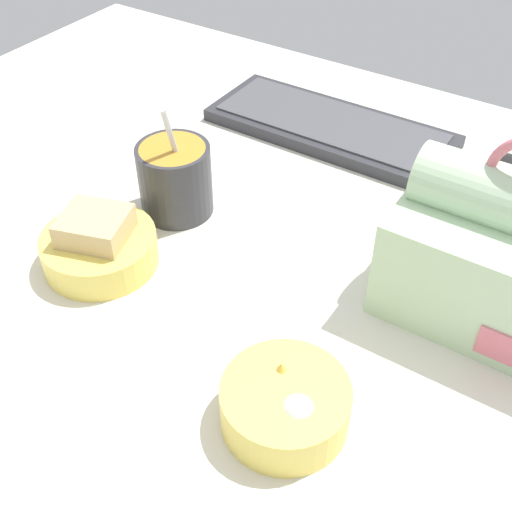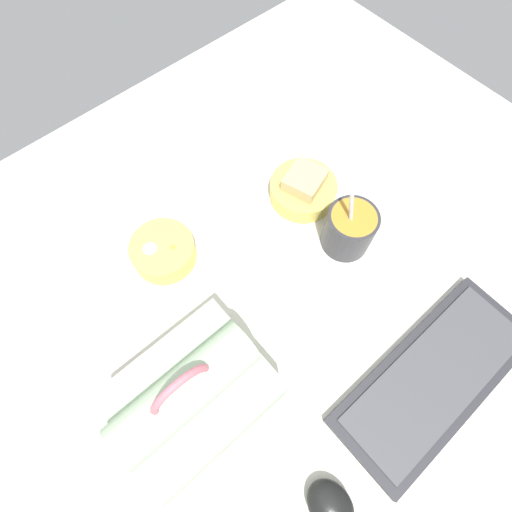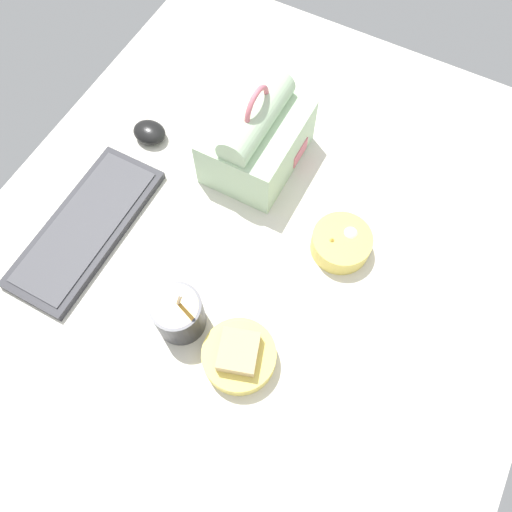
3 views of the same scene
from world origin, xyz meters
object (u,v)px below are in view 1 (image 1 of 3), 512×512
object	(u,v)px
soup_cup	(175,178)
computer_mouse	(505,171)
bento_bowl_sandwich	(99,246)
lunch_bag	(506,254)
keyboard	(330,127)
bento_bowl_snacks	(285,404)

from	to	relation	value
soup_cup	computer_mouse	bearing A→B (deg)	40.72
bento_bowl_sandwich	computer_mouse	bearing A→B (deg)	50.38
lunch_bag	soup_cup	world-z (taller)	lunch_bag
soup_cup	keyboard	bearing A→B (deg)	74.47
soup_cup	bento_bowl_sandwich	bearing A→B (deg)	-94.93
bento_bowl_snacks	bento_bowl_sandwich	bearing A→B (deg)	166.70
soup_cup	bento_bowl_sandwich	world-z (taller)	soup_cup
lunch_bag	bento_bowl_sandwich	distance (cm)	43.86
keyboard	computer_mouse	distance (cm)	25.51
keyboard	bento_bowl_snacks	world-z (taller)	bento_bowl_snacks
keyboard	soup_cup	xyz separation A→B (cm)	(-7.53, -27.09, 3.76)
bento_bowl_sandwich	bento_bowl_snacks	xyz separation A→B (cm)	(28.77, -6.80, -0.13)
soup_cup	bento_bowl_sandwich	distance (cm)	13.03
soup_cup	bento_bowl_snacks	bearing A→B (deg)	-35.30
soup_cup	bento_bowl_snacks	world-z (taller)	soup_cup
bento_bowl_snacks	lunch_bag	bearing A→B (deg)	65.60
lunch_bag	bento_bowl_snacks	size ratio (longest dim) A/B	1.88
soup_cup	lunch_bag	bearing A→B (deg)	7.17
keyboard	lunch_bag	xyz separation A→B (cm)	(31.24, -22.21, 6.28)
lunch_bag	keyboard	bearing A→B (deg)	144.58
bento_bowl_sandwich	soup_cup	bearing A→B (deg)	85.07
keyboard	computer_mouse	xyz separation A→B (cm)	(25.47, 1.31, 0.79)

